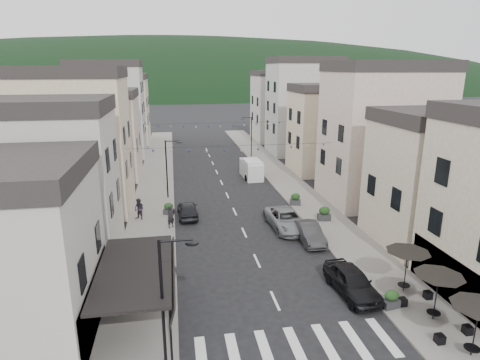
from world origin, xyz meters
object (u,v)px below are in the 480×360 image
object	(u,v)px
parked_car_a	(352,281)
parked_car_e	(188,210)
parked_car_d	(251,172)
delivery_van	(251,169)
parked_car_b	(309,233)
pedestrian_a	(171,217)
parked_car_c	(286,220)
pedestrian_b	(139,209)

from	to	relation	value
parked_car_a	parked_car_e	bearing A→B (deg)	118.00
parked_car_d	delivery_van	distance (m)	0.48
parked_car_d	delivery_van	size ratio (longest dim) A/B	0.94
parked_car_b	parked_car_d	xyz separation A→B (m)	(-0.78, 19.11, -0.05)
pedestrian_a	parked_car_b	bearing A→B (deg)	-56.53
parked_car_a	parked_car_d	xyz separation A→B (m)	(-0.78, 26.60, -0.14)
parked_car_c	pedestrian_a	world-z (taller)	pedestrian_a
parked_car_c	pedestrian_b	xyz separation A→B (m)	(-12.07, 3.83, 0.28)
parked_car_b	pedestrian_a	bearing A→B (deg)	158.48
parked_car_c	delivery_van	world-z (taller)	delivery_van
parked_car_b	pedestrian_a	xyz separation A→B (m)	(-10.40, 4.31, 0.33)
parked_car_e	delivery_van	size ratio (longest dim) A/B	0.86
delivery_van	pedestrian_a	distance (m)	17.55
parked_car_e	parked_car_d	bearing A→B (deg)	-125.56
parked_car_b	pedestrian_b	xyz separation A→B (m)	(-13.09, 6.63, 0.35)
pedestrian_b	parked_car_b	bearing A→B (deg)	8.00
parked_car_c	pedestrian_b	size ratio (longest dim) A/B	2.99
parked_car_a	pedestrian_b	world-z (taller)	pedestrian_b
parked_car_a	pedestrian_a	size ratio (longest dim) A/B	2.54
parked_car_c	pedestrian_b	distance (m)	12.67
parked_car_d	parked_car_e	distance (m)	14.79
parked_car_d	parked_car_e	world-z (taller)	parked_car_e
parked_car_b	parked_car_a	bearing A→B (deg)	-89.01
parked_car_a	pedestrian_b	bearing A→B (deg)	128.76
delivery_van	pedestrian_a	world-z (taller)	delivery_van
pedestrian_a	pedestrian_b	world-z (taller)	pedestrian_b
parked_car_d	parked_car_e	size ratio (longest dim) A/B	1.09
parked_car_b	parked_car_e	bearing A→B (deg)	143.82
parked_car_b	pedestrian_a	size ratio (longest dim) A/B	2.35
parked_car_a	parked_car_e	xyz separation A→B (m)	(-8.94, 14.27, -0.08)
pedestrian_a	pedestrian_b	distance (m)	3.56
parked_car_b	delivery_van	bearing A→B (deg)	93.30
pedestrian_a	pedestrian_b	size ratio (longest dim) A/B	0.98
parked_car_e	pedestrian_a	xyz separation A→B (m)	(-1.46, -2.47, 0.33)
delivery_van	parked_car_d	bearing A→B (deg)	92.43
pedestrian_a	parked_car_a	bearing A→B (deg)	-82.63
parked_car_c	parked_car_a	bearing A→B (deg)	-88.01
parked_car_e	delivery_van	xyz separation A→B (m)	(8.17, 12.20, 0.41)
parked_car_a	pedestrian_a	xyz separation A→B (m)	(-10.40, 11.80, 0.24)
parked_car_a	parked_car_b	xyz separation A→B (m)	(0.00, 7.49, -0.09)
parked_car_d	parked_car_e	bearing A→B (deg)	-119.84
delivery_van	parked_car_b	bearing A→B (deg)	-90.18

